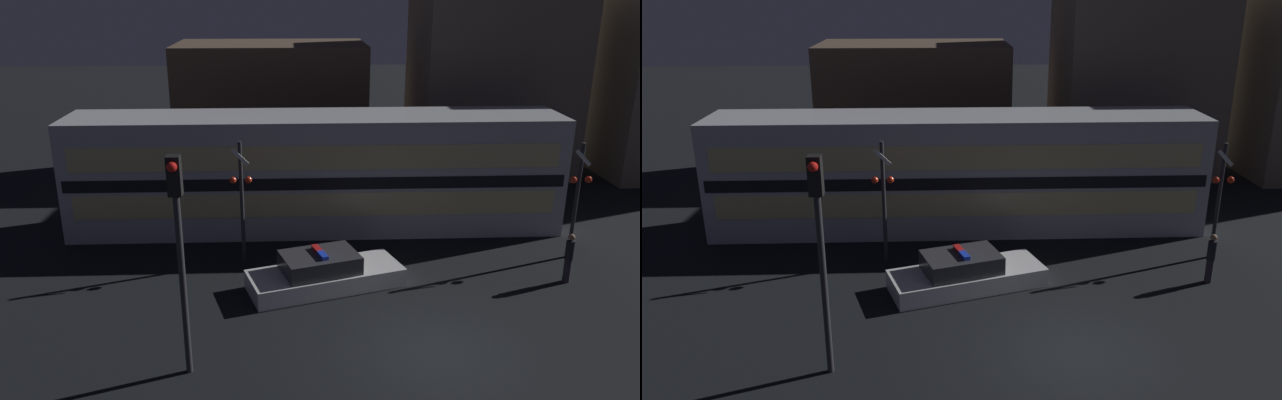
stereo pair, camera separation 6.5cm
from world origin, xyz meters
The scene contains 9 objects.
ground_plane centered at (0.00, 0.00, 0.00)m, with size 120.00×120.00×0.00m, color black.
train centered at (-2.68, 8.91, 2.18)m, with size 18.19×2.96×4.36m.
police_car centered at (-2.61, 3.75, 0.46)m, with size 5.04×3.07×1.25m.
pedestrian centered at (5.04, 3.78, 0.83)m, with size 0.27×0.27×1.62m.
crossing_signal_near centered at (5.93, 5.63, 2.25)m, with size 0.73×0.31×4.02m.
crossing_signal_far centered at (-5.20, 5.77, 2.33)m, with size 0.73×0.31×4.16m.
traffic_light_corner centered at (-6.08, -0.58, 3.51)m, with size 0.30×0.46×5.41m.
building_left centered at (-4.53, 17.66, 3.09)m, with size 9.21×5.04×6.18m.
building_center centered at (6.25, 16.89, 4.93)m, with size 7.38×5.96×9.86m.
Camera 1 is at (-3.49, -13.61, 8.88)m, focal length 35.00 mm.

